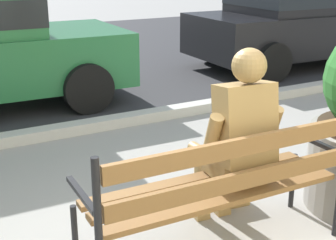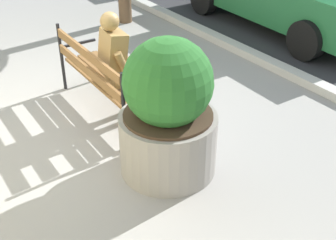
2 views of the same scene
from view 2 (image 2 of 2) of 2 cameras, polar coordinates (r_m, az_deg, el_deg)
The scene contains 5 objects.
ground_plane at distance 6.00m, azimuth -9.49°, elevation 0.85°, with size 80.00×80.00×0.00m, color gray.
curb_stone at distance 7.50m, azimuth 10.78°, elevation 7.71°, with size 60.00×0.20×0.12m, color #B2AFA8.
park_bench at distance 5.75m, azimuth -8.30°, elevation 5.69°, with size 1.81×0.58×0.95m.
bronze_statue_seated at distance 5.59m, azimuth -5.31°, elevation 6.51°, with size 0.69×0.78×1.37m.
concrete_planter at distance 4.58m, azimuth 0.00°, elevation 0.92°, with size 1.01×1.01×1.47m.
Camera 2 is at (4.74, -2.10, 3.02)m, focal length 49.29 mm.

